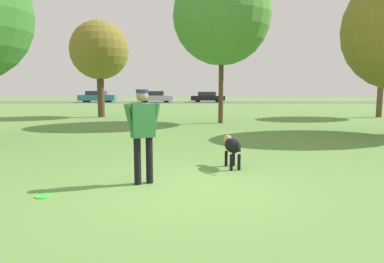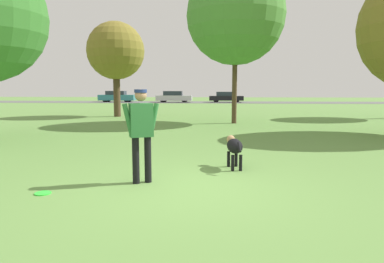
{
  "view_description": "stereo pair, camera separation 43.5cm",
  "coord_description": "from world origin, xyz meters",
  "px_view_note": "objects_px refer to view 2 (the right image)",
  "views": [
    {
      "loc": [
        0.1,
        -5.93,
        1.77
      ],
      "look_at": [
        0.04,
        0.89,
        0.9
      ],
      "focal_mm": 32.0,
      "sensor_mm": 36.0,
      "label": 1
    },
    {
      "loc": [
        0.53,
        -5.91,
        1.77
      ],
      "look_at": [
        0.04,
        0.89,
        0.9
      ],
      "focal_mm": 32.0,
      "sensor_mm": 36.0,
      "label": 2
    }
  ],
  "objects_px": {
    "dog": "(234,147)",
    "parked_car_silver": "(174,97)",
    "person": "(141,128)",
    "parked_car_black": "(226,97)",
    "frisbee": "(43,193)",
    "tree_mid_center": "(236,15)",
    "parked_car_teal": "(117,97)",
    "tree_far_left": "(116,51)"
  },
  "relations": [
    {
      "from": "tree_mid_center",
      "to": "parked_car_silver",
      "type": "bearing_deg",
      "value": 103.9
    },
    {
      "from": "tree_mid_center",
      "to": "parked_car_teal",
      "type": "xyz_separation_m",
      "value": [
        -13.48,
        25.35,
        -4.59
      ]
    },
    {
      "from": "parked_car_teal",
      "to": "parked_car_silver",
      "type": "bearing_deg",
      "value": -4.27
    },
    {
      "from": "person",
      "to": "tree_far_left",
      "type": "xyz_separation_m",
      "value": [
        -4.78,
        14.71,
        2.96
      ]
    },
    {
      "from": "tree_mid_center",
      "to": "frisbee",
      "type": "bearing_deg",
      "value": -107.66
    },
    {
      "from": "tree_far_left",
      "to": "parked_car_silver",
      "type": "relative_size",
      "value": 1.31
    },
    {
      "from": "parked_car_teal",
      "to": "dog",
      "type": "bearing_deg",
      "value": -70.53
    },
    {
      "from": "person",
      "to": "tree_far_left",
      "type": "height_order",
      "value": "tree_far_left"
    },
    {
      "from": "frisbee",
      "to": "tree_far_left",
      "type": "xyz_separation_m",
      "value": [
        -3.26,
        15.5,
        3.99
      ]
    },
    {
      "from": "person",
      "to": "parked_car_black",
      "type": "xyz_separation_m",
      "value": [
        2.52,
        36.62,
        -0.39
      ]
    },
    {
      "from": "dog",
      "to": "tree_far_left",
      "type": "relative_size",
      "value": 0.18
    },
    {
      "from": "person",
      "to": "parked_car_silver",
      "type": "height_order",
      "value": "person"
    },
    {
      "from": "person",
      "to": "parked_car_black",
      "type": "height_order",
      "value": "person"
    },
    {
      "from": "tree_far_left",
      "to": "parked_car_black",
      "type": "bearing_deg",
      "value": 71.56
    },
    {
      "from": "person",
      "to": "frisbee",
      "type": "distance_m",
      "value": 2.01
    },
    {
      "from": "frisbee",
      "to": "person",
      "type": "bearing_deg",
      "value": 27.32
    },
    {
      "from": "person",
      "to": "dog",
      "type": "distance_m",
      "value": 2.28
    },
    {
      "from": "frisbee",
      "to": "parked_car_silver",
      "type": "distance_m",
      "value": 36.91
    },
    {
      "from": "tree_mid_center",
      "to": "parked_car_black",
      "type": "xyz_separation_m",
      "value": [
        0.25,
        25.48,
        -4.63
      ]
    },
    {
      "from": "person",
      "to": "tree_mid_center",
      "type": "distance_m",
      "value": 12.13
    },
    {
      "from": "dog",
      "to": "parked_car_silver",
      "type": "bearing_deg",
      "value": -0.78
    },
    {
      "from": "parked_car_silver",
      "to": "parked_car_black",
      "type": "height_order",
      "value": "parked_car_silver"
    },
    {
      "from": "frisbee",
      "to": "tree_far_left",
      "type": "distance_m",
      "value": 16.33
    },
    {
      "from": "tree_far_left",
      "to": "frisbee",
      "type": "bearing_deg",
      "value": -78.14
    },
    {
      "from": "tree_mid_center",
      "to": "parked_car_teal",
      "type": "relative_size",
      "value": 1.69
    },
    {
      "from": "parked_car_silver",
      "to": "parked_car_teal",
      "type": "bearing_deg",
      "value": 176.22
    },
    {
      "from": "tree_mid_center",
      "to": "parked_car_black",
      "type": "height_order",
      "value": "tree_mid_center"
    },
    {
      "from": "dog",
      "to": "tree_far_left",
      "type": "height_order",
      "value": "tree_far_left"
    },
    {
      "from": "frisbee",
      "to": "tree_mid_center",
      "type": "relative_size",
      "value": 0.04
    },
    {
      "from": "frisbee",
      "to": "parked_car_silver",
      "type": "bearing_deg",
      "value": 93.68
    },
    {
      "from": "tree_mid_center",
      "to": "parked_car_teal",
      "type": "height_order",
      "value": "tree_mid_center"
    },
    {
      "from": "parked_car_black",
      "to": "tree_far_left",
      "type": "bearing_deg",
      "value": -109.97
    },
    {
      "from": "tree_mid_center",
      "to": "parked_car_silver",
      "type": "height_order",
      "value": "tree_mid_center"
    },
    {
      "from": "parked_car_silver",
      "to": "tree_far_left",
      "type": "bearing_deg",
      "value": -92.68
    },
    {
      "from": "dog",
      "to": "parked_car_teal",
      "type": "xyz_separation_m",
      "value": [
        -12.99,
        35.18,
        0.21
      ]
    },
    {
      "from": "frisbee",
      "to": "parked_car_silver",
      "type": "relative_size",
      "value": 0.06
    },
    {
      "from": "dog",
      "to": "parked_car_black",
      "type": "bearing_deg",
      "value": -11.27
    },
    {
      "from": "dog",
      "to": "parked_car_silver",
      "type": "relative_size",
      "value": 0.24
    },
    {
      "from": "person",
      "to": "parked_car_silver",
      "type": "xyz_separation_m",
      "value": [
        -3.9,
        36.04,
        -0.36
      ]
    },
    {
      "from": "tree_far_left",
      "to": "parked_car_black",
      "type": "height_order",
      "value": "tree_far_left"
    },
    {
      "from": "frisbee",
      "to": "dog",
      "type": "bearing_deg",
      "value": 32.31
    },
    {
      "from": "frisbee",
      "to": "parked_car_black",
      "type": "relative_size",
      "value": 0.06
    }
  ]
}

